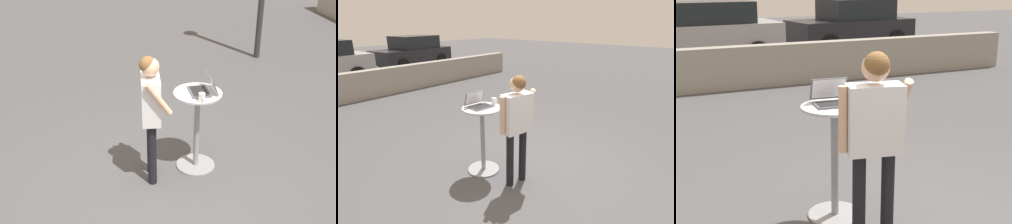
% 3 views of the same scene
% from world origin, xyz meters
% --- Properties ---
extents(ground_plane, '(50.00, 50.00, 0.00)m').
position_xyz_m(ground_plane, '(0.00, 0.00, 0.00)').
color(ground_plane, '#4C4C4F').
extents(cafe_table, '(0.61, 0.61, 1.09)m').
position_xyz_m(cafe_table, '(-0.45, 0.58, 0.61)').
color(cafe_table, gray).
rests_on(cafe_table, ground_plane).
extents(laptop, '(0.37, 0.36, 0.23)m').
position_xyz_m(laptop, '(-0.45, 0.66, 1.14)').
color(laptop, '#515156').
rests_on(laptop, cafe_table).
extents(coffee_mug, '(0.12, 0.08, 0.11)m').
position_xyz_m(coffee_mug, '(-0.21, 0.55, 1.14)').
color(coffee_mug, white).
rests_on(coffee_mug, cafe_table).
extents(standing_person, '(0.62, 0.34, 1.66)m').
position_xyz_m(standing_person, '(-0.37, -0.04, 1.06)').
color(standing_person, black).
rests_on(standing_person, ground_plane).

